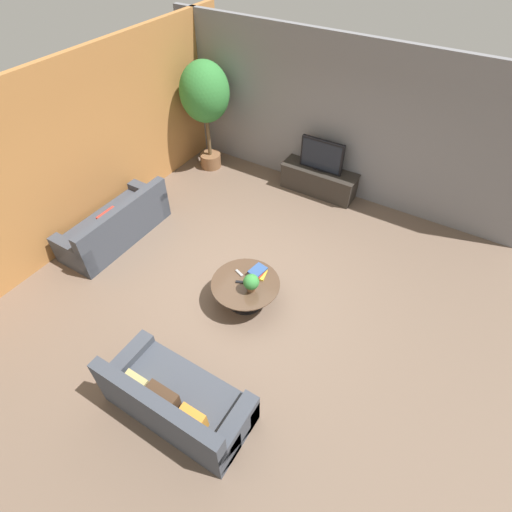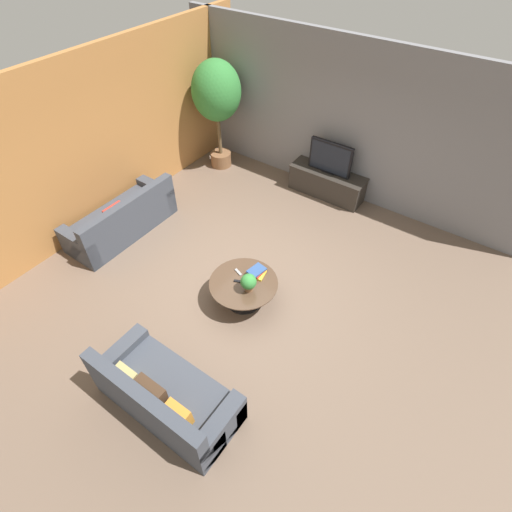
% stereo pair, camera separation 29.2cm
% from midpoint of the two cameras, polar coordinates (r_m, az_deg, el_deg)
% --- Properties ---
extents(ground_plane, '(24.00, 24.00, 0.00)m').
position_cam_midpoint_polar(ground_plane, '(6.67, -0.07, -3.67)').
color(ground_plane, brown).
extents(back_wall_stone, '(7.40, 0.12, 3.00)m').
position_cam_midpoint_polar(back_wall_stone, '(8.12, 14.00, 18.04)').
color(back_wall_stone, slate).
rests_on(back_wall_stone, ground).
extents(side_wall_left, '(0.12, 7.40, 3.00)m').
position_cam_midpoint_polar(side_wall_left, '(7.78, -19.96, 15.47)').
color(side_wall_left, '#B2753D').
rests_on(side_wall_left, ground).
extents(media_console, '(1.57, 0.50, 0.54)m').
position_cam_midpoint_polar(media_console, '(8.49, 11.08, 10.20)').
color(media_console, '#2D2823').
rests_on(media_console, ground).
extents(television, '(0.89, 0.13, 0.65)m').
position_cam_midpoint_polar(television, '(8.18, 11.64, 13.54)').
color(television, black).
rests_on(television, media_console).
extents(coffee_table, '(1.06, 1.06, 0.42)m').
position_cam_midpoint_polar(coffee_table, '(6.18, -0.42, -4.60)').
color(coffee_table, black).
rests_on(coffee_table, ground).
extents(couch_by_wall, '(0.84, 2.06, 0.84)m').
position_cam_midpoint_polar(couch_by_wall, '(7.73, -17.53, 4.94)').
color(couch_by_wall, '#3D424C').
rests_on(couch_by_wall, ground).
extents(couch_near_entry, '(1.84, 0.84, 0.84)m').
position_cam_midpoint_polar(couch_near_entry, '(5.31, -11.27, -19.01)').
color(couch_near_entry, '#3D424C').
rests_on(couch_near_entry, ground).
extents(potted_palm_tall, '(1.01, 1.01, 2.31)m').
position_cam_midpoint_polar(potted_palm_tall, '(8.74, -4.63, 21.96)').
color(potted_palm_tall, brown).
rests_on(potted_palm_tall, ground).
extents(potted_plant_tabletop, '(0.24, 0.24, 0.31)m').
position_cam_midpoint_polar(potted_plant_tabletop, '(5.86, 0.36, -3.79)').
color(potted_plant_tabletop, brown).
rests_on(potted_plant_tabletop, coffee_table).
extents(book_stack, '(0.27, 0.30, 0.09)m').
position_cam_midpoint_polar(book_stack, '(6.17, 1.56, -2.34)').
color(book_stack, gold).
rests_on(book_stack, coffee_table).
extents(remote_black, '(0.16, 0.10, 0.02)m').
position_cam_midpoint_polar(remote_black, '(6.09, -1.06, -3.67)').
color(remote_black, black).
rests_on(remote_black, coffee_table).
extents(remote_silver, '(0.16, 0.09, 0.02)m').
position_cam_midpoint_polar(remote_silver, '(6.22, -1.20, -2.35)').
color(remote_silver, gray).
rests_on(remote_silver, coffee_table).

